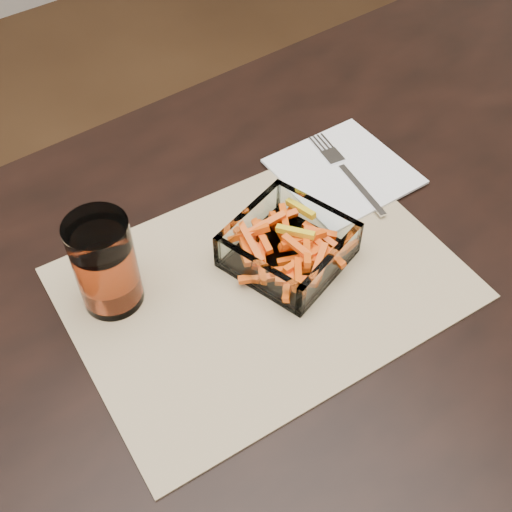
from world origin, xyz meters
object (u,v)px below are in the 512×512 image
(fork, at_px, (345,170))
(glass_bowl, at_px, (288,247))
(dining_table, at_px, (311,345))
(tumbler, at_px, (106,266))

(fork, bearing_deg, glass_bowl, -144.66)
(dining_table, relative_size, tumbler, 12.99)
(tumbler, height_order, fork, tumbler)
(fork, bearing_deg, dining_table, -129.56)
(tumbler, bearing_deg, fork, -0.14)
(glass_bowl, bearing_deg, tumbler, 159.51)
(dining_table, xyz_separation_m, glass_bowl, (0.02, 0.07, 0.11))
(tumbler, bearing_deg, glass_bowl, -20.49)
(dining_table, xyz_separation_m, fork, (0.18, 0.15, 0.10))
(tumbler, bearing_deg, dining_table, -38.71)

